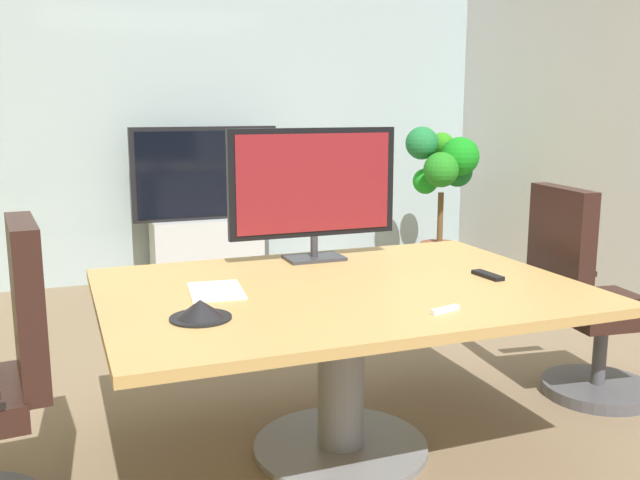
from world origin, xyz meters
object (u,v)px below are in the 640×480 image
(potted_plant, at_px, (443,184))
(conference_table, at_px, (341,324))
(wall_display_unit, at_px, (207,232))
(tv_monitor, at_px, (313,186))
(conference_phone, at_px, (200,310))
(remote_control, at_px, (488,275))
(office_chair_right, at_px, (586,311))

(potted_plant, bearing_deg, conference_table, -128.05)
(wall_display_unit, bearing_deg, tv_monitor, -90.18)
(potted_plant, bearing_deg, tv_monitor, -133.48)
(tv_monitor, bearing_deg, conference_phone, -132.78)
(conference_table, height_order, remote_control, remote_control)
(potted_plant, xyz_separation_m, remote_control, (-1.36, -2.67, -0.07))
(conference_phone, xyz_separation_m, remote_control, (1.30, 0.15, -0.02))
(office_chair_right, bearing_deg, remote_control, 111.06)
(conference_phone, bearing_deg, wall_display_unit, 77.81)
(potted_plant, height_order, remote_control, potted_plant)
(conference_table, bearing_deg, conference_phone, -159.01)
(tv_monitor, bearing_deg, office_chair_right, -18.46)
(office_chair_right, xyz_separation_m, wall_display_unit, (-1.30, 3.01, -0.01))
(conference_table, relative_size, conference_phone, 8.90)
(wall_display_unit, relative_size, conference_phone, 5.95)
(potted_plant, bearing_deg, office_chair_right, -104.27)
(potted_plant, bearing_deg, conference_phone, -133.29)
(conference_table, xyz_separation_m, remote_control, (0.66, -0.09, 0.17))
(potted_plant, xyz_separation_m, conference_phone, (-2.66, -2.82, -0.05))
(office_chair_right, height_order, potted_plant, potted_plant)
(conference_phone, relative_size, remote_control, 1.29)
(conference_table, distance_m, potted_plant, 3.28)
(office_chair_right, relative_size, wall_display_unit, 0.83)
(conference_table, bearing_deg, potted_plant, 51.95)
(office_chair_right, relative_size, remote_control, 6.41)
(conference_table, xyz_separation_m, conference_phone, (-0.64, -0.25, 0.20))
(potted_plant, bearing_deg, remote_control, -117.01)
(tv_monitor, distance_m, wall_display_unit, 2.65)
(wall_display_unit, height_order, potted_plant, wall_display_unit)
(conference_table, relative_size, remote_control, 11.52)
(wall_display_unit, xyz_separation_m, potted_plant, (1.94, -0.52, 0.38))
(office_chair_right, height_order, wall_display_unit, wall_display_unit)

